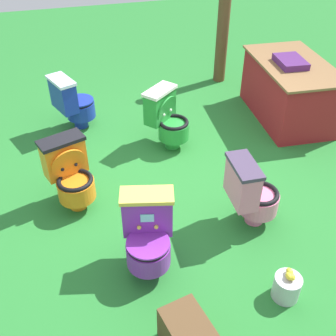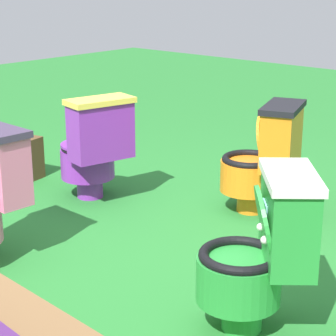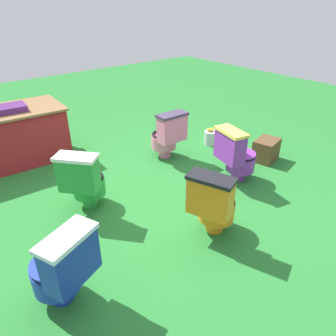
# 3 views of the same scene
# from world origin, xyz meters

# --- Properties ---
(ground) EXTENTS (14.00, 14.00, 0.00)m
(ground) POSITION_xyz_m (0.00, 0.00, 0.00)
(ground) COLOR #26752D
(toilet_purple) EXTENTS (0.57, 0.50, 0.73)m
(toilet_purple) POSITION_xyz_m (1.00, -0.52, 0.37)
(toilet_purple) COLOR purple
(toilet_purple) RESTS_ON ground
(toilet_green) EXTENTS (0.64, 0.63, 0.73)m
(toilet_green) POSITION_xyz_m (-0.77, 0.13, 0.37)
(toilet_green) COLOR green
(toilet_green) RESTS_ON ground
(toilet_orange) EXTENTS (0.60, 0.55, 0.73)m
(toilet_orange) POSITION_xyz_m (0.01, -1.07, 0.37)
(toilet_orange) COLOR orange
(toilet_orange) RESTS_ON ground
(small_crate) EXTENTS (0.44, 0.36, 0.32)m
(small_crate) POSITION_xyz_m (1.82, -0.43, 0.16)
(small_crate) COLOR brown
(small_crate) RESTS_ON ground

